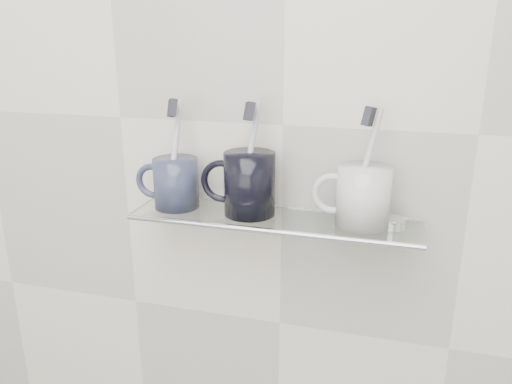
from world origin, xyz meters
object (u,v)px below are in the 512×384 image
(mug_center, at_px, (250,184))
(mug_right, at_px, (363,196))
(shelf_glass, at_px, (274,219))
(mug_left, at_px, (176,183))

(mug_center, relative_size, mug_right, 1.11)
(shelf_glass, xyz_separation_m, mug_center, (-0.05, 0.00, 0.06))
(mug_left, relative_size, mug_right, 0.92)
(mug_left, xyz_separation_m, mug_center, (0.14, 0.00, 0.01))
(mug_right, bearing_deg, mug_center, -169.77)
(mug_left, bearing_deg, mug_center, 11.14)
(mug_center, height_order, mug_right, mug_center)
(shelf_glass, relative_size, mug_right, 5.04)
(shelf_glass, height_order, mug_left, mug_left)
(shelf_glass, distance_m, mug_center, 0.07)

